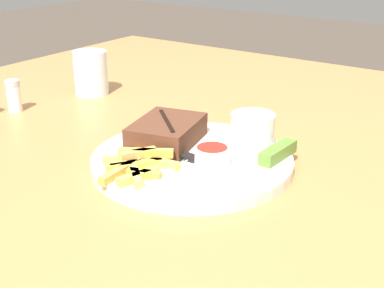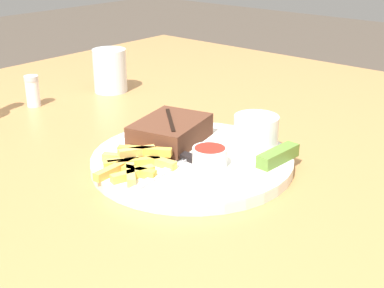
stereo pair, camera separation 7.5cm
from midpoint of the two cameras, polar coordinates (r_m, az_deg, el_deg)
dining_table at (r=0.86m, az=-2.51°, el=-5.79°), size 1.54×1.58×0.74m
dinner_plate at (r=0.83m, az=-2.58°, el=-1.89°), size 0.31×0.31×0.02m
steak_portion at (r=0.88m, az=-5.14°, el=1.26°), size 0.15×0.12×0.04m
fries_pile at (r=0.79m, az=-8.67°, el=-2.27°), size 0.12×0.11×0.02m
coleslaw_cup at (r=0.87m, az=4.04°, el=1.76°), size 0.07×0.07×0.05m
dipping_sauce_cup at (r=0.79m, az=-0.55°, el=-1.24°), size 0.05×0.05×0.03m
pickle_spear at (r=0.82m, az=6.58°, el=-0.95°), size 0.08×0.03×0.02m
fork_utensil at (r=0.77m, az=-5.74°, el=-3.40°), size 0.13×0.03×0.00m
knife_utensil at (r=0.84m, az=-5.32°, el=-0.79°), size 0.02×0.17×0.01m
drinking_glass at (r=1.22m, az=-12.50°, el=7.40°), size 0.07×0.07×0.10m
salt_shaker at (r=1.15m, az=-20.28°, el=4.83°), size 0.03×0.03×0.07m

